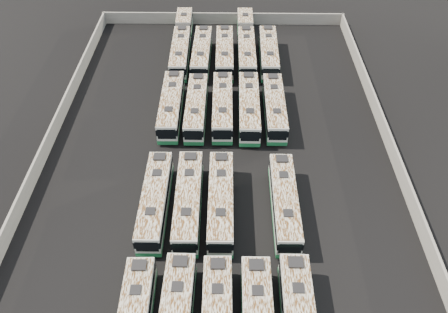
{
  "coord_description": "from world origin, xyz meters",
  "views": [
    {
      "loc": [
        1.29,
        -40.79,
        39.29
      ],
      "look_at": [
        0.74,
        -1.67,
        1.6
      ],
      "focal_mm": 35.0,
      "sensor_mm": 36.0,
      "label": 1
    }
  ],
  "objects_px": {
    "bus_midfront_left": "(188,201)",
    "bus_midfront_far_right": "(284,202)",
    "bus_midfront_center": "(221,201)",
    "bus_midback_left": "(196,107)",
    "bus_midback_center": "(223,106)",
    "bus_back_far_left": "(182,42)",
    "bus_midfront_far_left": "(155,200)",
    "bus_midback_far_right": "(275,107)",
    "bus_back_left": "(202,53)",
    "bus_midback_far_left": "(171,106)",
    "bus_midback_right": "(249,107)",
    "bus_back_far_right": "(269,53)",
    "bus_back_center": "(225,53)",
    "bus_back_right": "(246,43)"
  },
  "relations": [
    {
      "from": "bus_midfront_left",
      "to": "bus_back_far_right",
      "type": "height_order",
      "value": "bus_midfront_left"
    },
    {
      "from": "bus_midback_left",
      "to": "bus_midback_center",
      "type": "bearing_deg",
      "value": 3.66
    },
    {
      "from": "bus_back_center",
      "to": "bus_midback_center",
      "type": "bearing_deg",
      "value": -91.04
    },
    {
      "from": "bus_midfront_center",
      "to": "bus_midback_far_left",
      "type": "distance_m",
      "value": 18.9
    },
    {
      "from": "bus_back_right",
      "to": "bus_midfront_center",
      "type": "bearing_deg",
      "value": -96.09
    },
    {
      "from": "bus_midback_right",
      "to": "bus_midfront_far_right",
      "type": "bearing_deg",
      "value": -78.22
    },
    {
      "from": "bus_midback_left",
      "to": "bus_back_left",
      "type": "bearing_deg",
      "value": 90.09
    },
    {
      "from": "bus_midback_right",
      "to": "bus_midback_far_right",
      "type": "relative_size",
      "value": 1.04
    },
    {
      "from": "bus_midfront_far_left",
      "to": "bus_back_center",
      "type": "relative_size",
      "value": 0.98
    },
    {
      "from": "bus_back_far_left",
      "to": "bus_midfront_far_left",
      "type": "bearing_deg",
      "value": -91.05
    },
    {
      "from": "bus_midfront_center",
      "to": "bus_midfront_far_right",
      "type": "height_order",
      "value": "bus_midfront_center"
    },
    {
      "from": "bus_back_left",
      "to": "bus_midfront_left",
      "type": "bearing_deg",
      "value": -88.91
    },
    {
      "from": "bus_midfront_left",
      "to": "bus_midfront_center",
      "type": "bearing_deg",
      "value": -0.85
    },
    {
      "from": "bus_midfront_far_right",
      "to": "bus_midback_center",
      "type": "distance_m",
      "value": 18.82
    },
    {
      "from": "bus_midfront_left",
      "to": "bus_midfront_far_right",
      "type": "bearing_deg",
      "value": -0.86
    },
    {
      "from": "bus_midfront_center",
      "to": "bus_midback_center",
      "type": "xyz_separation_m",
      "value": [
        -0.1,
        17.37,
        -0.01
      ]
    },
    {
      "from": "bus_midback_center",
      "to": "bus_back_far_right",
      "type": "height_order",
      "value": "bus_back_far_right"
    },
    {
      "from": "bus_midfront_left",
      "to": "bus_midback_left",
      "type": "relative_size",
      "value": 1.03
    },
    {
      "from": "bus_midfront_left",
      "to": "bus_midback_left",
      "type": "bearing_deg",
      "value": 89.82
    },
    {
      "from": "bus_midfront_far_left",
      "to": "bus_midfront_center",
      "type": "bearing_deg",
      "value": -0.25
    },
    {
      "from": "bus_midfront_left",
      "to": "bus_midback_far_left",
      "type": "xyz_separation_m",
      "value": [
        -3.67,
        17.42,
        0.01
      ]
    },
    {
      "from": "bus_midfront_left",
      "to": "bus_back_right",
      "type": "height_order",
      "value": "bus_midfront_left"
    },
    {
      "from": "bus_midback_left",
      "to": "bus_back_center",
      "type": "distance_m",
      "value": 15.02
    },
    {
      "from": "bus_midfront_center",
      "to": "bus_back_right",
      "type": "distance_m",
      "value": 35.38
    },
    {
      "from": "bus_midfront_far_left",
      "to": "bus_midback_left",
      "type": "height_order",
      "value": "bus_midfront_far_left"
    },
    {
      "from": "bus_midback_far_left",
      "to": "bus_midback_far_right",
      "type": "xyz_separation_m",
      "value": [
        14.5,
        -0.15,
        -0.05
      ]
    },
    {
      "from": "bus_midback_far_right",
      "to": "bus_back_far_right",
      "type": "bearing_deg",
      "value": 89.9
    },
    {
      "from": "bus_midback_far_left",
      "to": "bus_midfront_center",
      "type": "bearing_deg",
      "value": -67.89
    },
    {
      "from": "bus_midback_left",
      "to": "bus_midback_far_right",
      "type": "height_order",
      "value": "bus_midback_far_right"
    },
    {
      "from": "bus_back_far_right",
      "to": "bus_back_far_left",
      "type": "bearing_deg",
      "value": 168.29
    },
    {
      "from": "bus_midfront_far_left",
      "to": "bus_back_left",
      "type": "distance_m",
      "value": 31.83
    },
    {
      "from": "bus_midback_right",
      "to": "bus_back_right",
      "type": "relative_size",
      "value": 0.66
    },
    {
      "from": "bus_midfront_center",
      "to": "bus_back_center",
      "type": "xyz_separation_m",
      "value": [
        0.0,
        31.69,
        0.01
      ]
    },
    {
      "from": "bus_back_far_left",
      "to": "bus_midfront_far_right",
      "type": "bearing_deg",
      "value": -68.69
    },
    {
      "from": "bus_midfront_center",
      "to": "bus_back_far_right",
      "type": "height_order",
      "value": "bus_back_far_right"
    },
    {
      "from": "bus_midback_right",
      "to": "bus_back_left",
      "type": "relative_size",
      "value": 1.02
    },
    {
      "from": "bus_midfront_far_left",
      "to": "bus_back_far_right",
      "type": "height_order",
      "value": "bus_back_far_right"
    },
    {
      "from": "bus_back_left",
      "to": "bus_back_far_right",
      "type": "bearing_deg",
      "value": 1.93
    },
    {
      "from": "bus_midfront_center",
      "to": "bus_midfront_left",
      "type": "bearing_deg",
      "value": 179.42
    },
    {
      "from": "bus_midfront_center",
      "to": "bus_midback_left",
      "type": "bearing_deg",
      "value": 102.04
    },
    {
      "from": "bus_midback_left",
      "to": "bus_midback_center",
      "type": "xyz_separation_m",
      "value": [
        3.68,
        0.22,
        0.04
      ]
    },
    {
      "from": "bus_back_far_left",
      "to": "bus_back_left",
      "type": "distance_m",
      "value": 5.0
    },
    {
      "from": "bus_back_far_right",
      "to": "bus_midfront_left",
      "type": "bearing_deg",
      "value": -107.91
    },
    {
      "from": "bus_midfront_far_left",
      "to": "bus_midfront_far_right",
      "type": "relative_size",
      "value": 1.01
    },
    {
      "from": "bus_back_far_left",
      "to": "bus_back_left",
      "type": "xyz_separation_m",
      "value": [
        3.59,
        -3.48,
        0.02
      ]
    },
    {
      "from": "bus_midback_far_right",
      "to": "bus_back_far_left",
      "type": "xyz_separation_m",
      "value": [
        -14.53,
        17.86,
        0.02
      ]
    },
    {
      "from": "bus_back_center",
      "to": "bus_midfront_far_left",
      "type": "bearing_deg",
      "value": -103.73
    },
    {
      "from": "bus_midback_far_left",
      "to": "bus_midback_left",
      "type": "distance_m",
      "value": 3.54
    },
    {
      "from": "bus_midback_right",
      "to": "bus_midfront_left",
      "type": "bearing_deg",
      "value": -112.54
    },
    {
      "from": "bus_midfront_center",
      "to": "bus_midback_right",
      "type": "bearing_deg",
      "value": 77.75
    }
  ]
}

